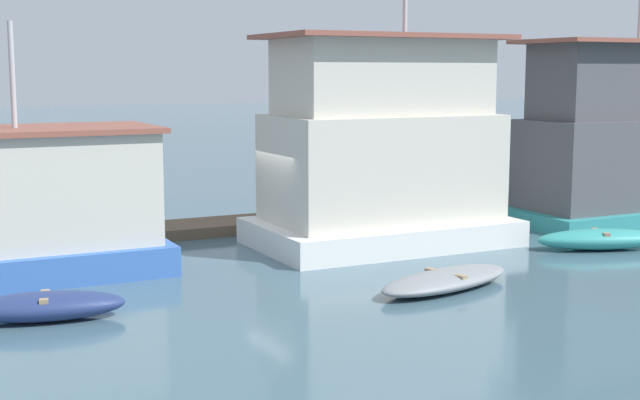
{
  "coord_description": "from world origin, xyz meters",
  "views": [
    {
      "loc": [
        -9.74,
        -20.58,
        4.57
      ],
      "look_at": [
        0.0,
        -1.0,
        1.4
      ],
      "focal_mm": 50.0,
      "sensor_mm": 36.0,
      "label": 1
    }
  ],
  "objects_px": {
    "dinghy_navy": "(45,306)",
    "dinghy_grey": "(446,280)",
    "dinghy_teal": "(600,239)",
    "houseboat_teal": "(619,140)",
    "houseboat_white": "(382,151)"
  },
  "relations": [
    {
      "from": "dinghy_navy",
      "to": "houseboat_white",
      "type": "bearing_deg",
      "value": 21.19
    },
    {
      "from": "houseboat_teal",
      "to": "dinghy_teal",
      "type": "relative_size",
      "value": 2.67
    },
    {
      "from": "dinghy_navy",
      "to": "dinghy_teal",
      "type": "xyz_separation_m",
      "value": [
        13.99,
        0.45,
        0.0
      ]
    },
    {
      "from": "houseboat_white",
      "to": "dinghy_teal",
      "type": "distance_m",
      "value": 6.09
    },
    {
      "from": "houseboat_teal",
      "to": "dinghy_navy",
      "type": "relative_size",
      "value": 3.08
    },
    {
      "from": "dinghy_teal",
      "to": "dinghy_navy",
      "type": "bearing_deg",
      "value": -178.17
    },
    {
      "from": "dinghy_navy",
      "to": "dinghy_grey",
      "type": "xyz_separation_m",
      "value": [
        8.0,
        -1.3,
        -0.07
      ]
    },
    {
      "from": "houseboat_white",
      "to": "dinghy_navy",
      "type": "height_order",
      "value": "houseboat_white"
    },
    {
      "from": "houseboat_white",
      "to": "dinghy_navy",
      "type": "relative_size",
      "value": 2.73
    },
    {
      "from": "dinghy_teal",
      "to": "houseboat_teal",
      "type": "bearing_deg",
      "value": 40.76
    },
    {
      "from": "dinghy_grey",
      "to": "dinghy_teal",
      "type": "height_order",
      "value": "dinghy_teal"
    },
    {
      "from": "dinghy_navy",
      "to": "dinghy_grey",
      "type": "distance_m",
      "value": 8.1
    },
    {
      "from": "houseboat_teal",
      "to": "dinghy_teal",
      "type": "bearing_deg",
      "value": -139.24
    },
    {
      "from": "dinghy_navy",
      "to": "dinghy_teal",
      "type": "relative_size",
      "value": 0.87
    },
    {
      "from": "houseboat_teal",
      "to": "houseboat_white",
      "type": "bearing_deg",
      "value": 179.94
    }
  ]
}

